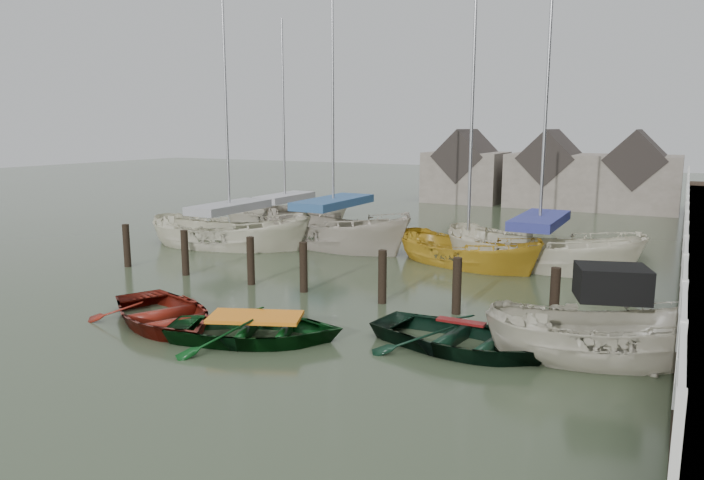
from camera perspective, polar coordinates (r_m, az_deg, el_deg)
The scene contains 12 objects.
ground at distance 14.45m, azimuth -6.77°, elevation -7.99°, with size 120.00×120.00×0.00m, color #2B3522.
mooring_pilings at distance 17.31m, azimuth -4.18°, elevation -3.16°, with size 13.72×0.22×1.80m.
far_sheds at distance 37.99m, azimuth 17.33°, elevation 5.78°, with size 14.00×4.08×4.39m.
rowboat_red at distance 15.22m, azimuth -16.74°, elevation -7.42°, with size 2.79×3.91×0.81m, color #63170E.
rowboat_green at distance 13.73m, azimuth -8.71°, elevation -9.03°, with size 2.68×3.75×0.78m, color black.
rowboat_dkgreen at distance 13.25m, azimuth 9.80°, elevation -9.77°, with size 2.73×3.83×0.79m, color black.
motorboat at distance 13.34m, azimuth 22.03°, elevation -9.87°, with size 4.93×3.04×2.75m.
sailboat_a at distance 24.39m, azimuth -10.96°, elevation -0.44°, with size 6.94×3.67×11.66m.
sailboat_b at distance 24.15m, azimuth -1.69°, elevation -0.37°, with size 7.80×4.53×11.53m.
sailboat_c at distance 21.14m, azimuth 10.42°, elevation -2.19°, with size 5.87×3.68×9.84m.
sailboat_d at distance 21.43m, azimuth 16.52°, elevation -2.15°, with size 6.96×3.62×12.01m.
sailboat_e at distance 28.49m, azimuth -6.06°, elevation 1.21°, with size 6.24×3.12×10.22m.
Camera 1 is at (7.89, -11.24, 4.50)m, focal length 32.00 mm.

